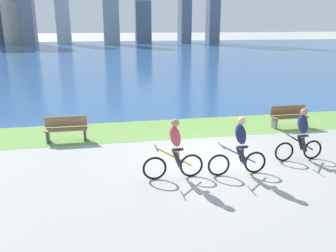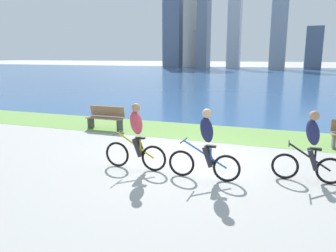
{
  "view_description": "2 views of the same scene",
  "coord_description": "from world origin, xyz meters",
  "px_view_note": "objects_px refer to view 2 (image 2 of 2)",
  "views": [
    {
      "loc": [
        -3.17,
        -9.99,
        4.13
      ],
      "look_at": [
        -1.19,
        0.12,
        1.11
      ],
      "focal_mm": 37.52,
      "sensor_mm": 36.0,
      "label": 1
    },
    {
      "loc": [
        2.25,
        -8.63,
        2.87
      ],
      "look_at": [
        -1.04,
        0.46,
        0.8
      ],
      "focal_mm": 35.54,
      "sensor_mm": 36.0,
      "label": 2
    }
  ],
  "objects_px": {
    "cyclist_lead": "(136,137)",
    "bench_near_path": "(106,118)",
    "cyclist_distant_rear": "(311,147)",
    "cyclist_trailing": "(206,145)"
  },
  "relations": [
    {
      "from": "cyclist_lead",
      "to": "bench_near_path",
      "type": "xyz_separation_m",
      "value": [
        -3.18,
        3.91,
        -0.39
      ]
    },
    {
      "from": "cyclist_lead",
      "to": "bench_near_path",
      "type": "relative_size",
      "value": 1.14
    },
    {
      "from": "cyclist_lead",
      "to": "cyclist_distant_rear",
      "type": "xyz_separation_m",
      "value": [
        4.11,
        0.56,
        -0.01
      ]
    },
    {
      "from": "cyclist_trailing",
      "to": "bench_near_path",
      "type": "xyz_separation_m",
      "value": [
        -5.0,
        4.01,
        -0.39
      ]
    },
    {
      "from": "cyclist_trailing",
      "to": "bench_near_path",
      "type": "relative_size",
      "value": 1.15
    },
    {
      "from": "cyclist_distant_rear",
      "to": "bench_near_path",
      "type": "relative_size",
      "value": 1.11
    },
    {
      "from": "cyclist_trailing",
      "to": "cyclist_distant_rear",
      "type": "bearing_deg",
      "value": 16.02
    },
    {
      "from": "cyclist_lead",
      "to": "bench_near_path",
      "type": "distance_m",
      "value": 5.05
    },
    {
      "from": "cyclist_lead",
      "to": "cyclist_trailing",
      "type": "height_order",
      "value": "cyclist_lead"
    },
    {
      "from": "cyclist_trailing",
      "to": "bench_near_path",
      "type": "bearing_deg",
      "value": 141.3
    }
  ]
}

